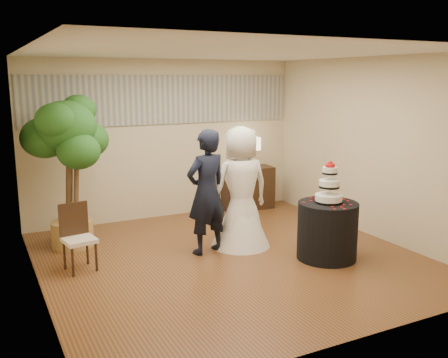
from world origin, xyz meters
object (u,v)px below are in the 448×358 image
console (248,188)px  ficus_tree (69,171)px  groom (207,192)px  table_lamp (248,152)px  side_chair (79,238)px  bride (241,187)px  cake_table (327,231)px  wedding_cake (329,182)px

console → ficus_tree: 3.58m
groom → console: 2.63m
table_lamp → ficus_tree: ficus_tree is taller
table_lamp → side_chair: bearing=-153.3°
groom → ficus_tree: 2.05m
bride → cake_table: bride is taller
wedding_cake → side_chair: size_ratio=0.66×
groom → ficus_tree: (-1.68, 1.15, 0.25)m
groom → table_lamp: bearing=-144.3°
bride → console: (1.17, 1.85, -0.50)m
cake_table → side_chair: 3.34m
cake_table → wedding_cake: 0.69m
wedding_cake → table_lamp: size_ratio=1.00×
groom → side_chair: (-1.76, 0.13, -0.45)m
bride → side_chair: bearing=-0.4°
groom → cake_table: 1.76m
bride → cake_table: bearing=130.1°
table_lamp → bride: bearing=-122.3°
bride → side_chair: (-2.34, 0.08, -0.46)m
side_chair → cake_table: bearing=-28.6°
bride → cake_table: size_ratio=2.18×
ficus_tree → side_chair: bearing=-94.8°
ficus_tree → cake_table: bearing=-34.6°
groom → console: bearing=-144.3°
cake_table → table_lamp: bearing=82.8°
table_lamp → console: bearing=0.0°
console → table_lamp: bearing=0.0°
wedding_cake → cake_table: bearing=0.0°
bride → side_chair: size_ratio=2.05×
cake_table → table_lamp: 2.97m
bride → ficus_tree: size_ratio=0.79×
wedding_cake → table_lamp: 2.89m
groom → wedding_cake: 1.70m
ficus_tree → wedding_cake: bearing=-34.6°
console → groom: bearing=-128.1°
cake_table → groom: bearing=145.1°
bride → wedding_cake: bride is taller
wedding_cake → table_lamp: bearing=82.8°
wedding_cake → ficus_tree: 3.73m
groom → side_chair: 1.83m
cake_table → side_chair: bearing=160.8°
cake_table → wedding_cake: (0.00, 0.00, 0.69)m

